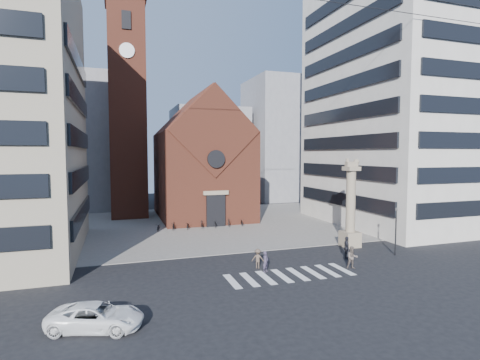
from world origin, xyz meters
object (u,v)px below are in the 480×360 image
Objects in this scene: pedestrian_0 at (266,262)px; pedestrian_2 at (347,248)px; pedestrian_1 at (352,258)px; traffic_light at (396,230)px; white_car at (96,317)px; lion_column at (351,212)px; scooter_0 at (159,227)px.

pedestrian_2 is (8.05, 1.11, 0.17)m from pedestrian_0.
pedestrian_1 is at bearing -46.78° from pedestrian_0.
traffic_light is 2.18× the size of pedestrian_2.
pedestrian_1 is at bearing -58.37° from white_car.
pedestrian_1 reaches higher than pedestrian_0.
lion_column reaches higher than scooter_0.
traffic_light is 5.05m from pedestrian_2.
lion_column reaches higher than traffic_light.
traffic_light is 13.03m from pedestrian_0.
pedestrian_2 is 22.23m from scooter_0.
pedestrian_0 is 19.19m from scooter_0.
lion_column reaches higher than white_car.
pedestrian_1 reaches higher than white_car.
pedestrian_0 is (-10.93, -4.76, -2.64)m from lion_column.
pedestrian_1 is at bearing -160.51° from traffic_light.
pedestrian_1 is (-4.06, -6.14, -2.57)m from lion_column.
pedestrian_0 is at bearing -176.65° from traffic_light.
pedestrian_2 is at bearing -52.60° from white_car.
lion_column is 5.48× the size of scooter_0.
traffic_light is 2.72× the size of scooter_0.
pedestrian_0 is at bearing -174.17° from pedestrian_1.
traffic_light is 25.92m from scooter_0.
scooter_0 is (-19.12, 17.40, -1.82)m from traffic_light.
traffic_light is at bearing -72.22° from pedestrian_2.
traffic_light is (1.99, -4.00, -1.17)m from lion_column.
scooter_0 is (-17.13, 13.40, -2.99)m from lion_column.
pedestrian_1 is (-6.05, -2.14, -1.40)m from traffic_light.
pedestrian_1 is 0.90× the size of pedestrian_2.
lion_column is 21.96m from scooter_0.
lion_column is at bearing -46.98° from white_car.
pedestrian_1 reaches higher than scooter_0.
pedestrian_2 is 1.25× the size of scooter_0.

